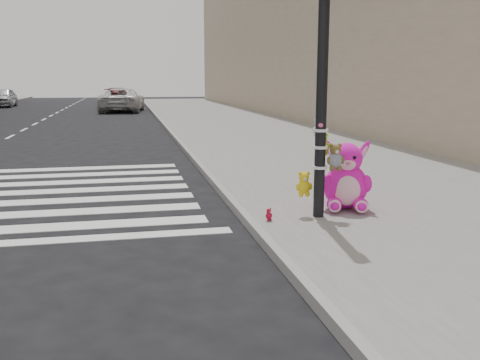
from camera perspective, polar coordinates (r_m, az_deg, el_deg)
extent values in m
plane|color=black|center=(6.01, -9.55, -10.70)|extent=(120.00, 120.00, 0.00)
cube|color=slate|center=(16.58, 6.27, 3.38)|extent=(7.00, 80.00, 0.14)
cube|color=gray|center=(15.84, -5.68, 3.05)|extent=(0.12, 80.00, 0.15)
cube|color=tan|center=(27.89, 10.96, 16.38)|extent=(5.00, 60.00, 10.00)
cylinder|color=black|center=(7.91, 8.75, 10.32)|extent=(0.16, 0.16, 4.00)
cylinder|color=white|center=(8.01, 8.49, 1.35)|extent=(0.22, 0.22, 0.04)
cylinder|color=white|center=(7.97, 8.55, 3.48)|extent=(0.22, 0.22, 0.04)
cylinder|color=white|center=(7.94, 8.60, 5.27)|extent=(0.22, 0.22, 0.04)
ellipsoid|color=#FF15C5|center=(8.40, 10.00, -2.77)|extent=(0.33, 0.43, 0.20)
ellipsoid|color=#FF15C5|center=(8.45, 12.73, -2.80)|extent=(0.33, 0.43, 0.20)
ellipsoid|color=#FF15C5|center=(8.67, 11.21, -0.65)|extent=(0.87, 0.79, 0.72)
ellipsoid|color=#F9BFD1|center=(8.44, 11.38, -1.13)|extent=(0.42, 0.25, 0.47)
sphere|color=#FF15C5|center=(8.60, 11.32, 2.28)|extent=(0.62, 0.62, 0.49)
ellipsoid|color=#FF15C5|center=(8.59, 9.83, 2.78)|extent=(0.36, 0.20, 0.49)
ellipsoid|color=#FF15C5|center=(8.64, 12.80, 2.71)|extent=(0.36, 0.20, 0.49)
imported|color=silver|center=(37.02, -12.44, 8.34)|extent=(3.22, 5.84, 1.55)
imported|color=#4E161D|center=(46.37, -12.96, 8.69)|extent=(2.20, 5.02, 1.44)
imported|color=#BCBCC1|center=(45.96, -23.99, 8.06)|extent=(1.83, 4.38, 1.48)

